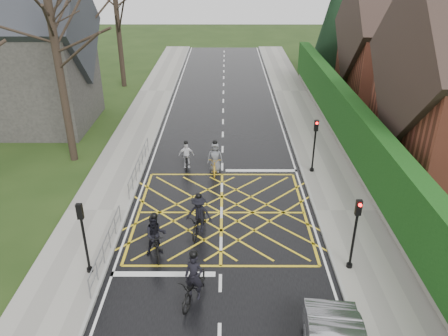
{
  "coord_description": "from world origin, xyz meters",
  "views": [
    {
      "loc": [
        0.19,
        -17.92,
        11.38
      ],
      "look_at": [
        0.11,
        2.24,
        1.3
      ],
      "focal_mm": 35.0,
      "sensor_mm": 36.0,
      "label": 1
    }
  ],
  "objects_px": {
    "cyclist_back": "(156,239)",
    "cyclist_lead": "(215,161)",
    "cyclist_rear": "(194,284)",
    "cyclist_front": "(186,158)",
    "cyclist_mid": "(199,218)"
  },
  "relations": [
    {
      "from": "cyclist_rear",
      "to": "cyclist_mid",
      "type": "bearing_deg",
      "value": 108.02
    },
    {
      "from": "cyclist_front",
      "to": "cyclist_rear",
      "type": "bearing_deg",
      "value": -87.7
    },
    {
      "from": "cyclist_mid",
      "to": "cyclist_lead",
      "type": "height_order",
      "value": "cyclist_mid"
    },
    {
      "from": "cyclist_lead",
      "to": "cyclist_front",
      "type": "bearing_deg",
      "value": 162.5
    },
    {
      "from": "cyclist_back",
      "to": "cyclist_lead",
      "type": "distance_m",
      "value": 7.92
    },
    {
      "from": "cyclist_mid",
      "to": "cyclist_lead",
      "type": "distance_m",
      "value": 5.99
    },
    {
      "from": "cyclist_rear",
      "to": "cyclist_lead",
      "type": "height_order",
      "value": "cyclist_rear"
    },
    {
      "from": "cyclist_rear",
      "to": "cyclist_back",
      "type": "height_order",
      "value": "cyclist_rear"
    },
    {
      "from": "cyclist_rear",
      "to": "cyclist_front",
      "type": "distance_m",
      "value": 10.78
    },
    {
      "from": "cyclist_front",
      "to": "cyclist_mid",
      "type": "bearing_deg",
      "value": -84.27
    },
    {
      "from": "cyclist_back",
      "to": "cyclist_lead",
      "type": "xyz_separation_m",
      "value": [
        2.28,
        7.59,
        -0.09
      ]
    },
    {
      "from": "cyclist_front",
      "to": "cyclist_lead",
      "type": "bearing_deg",
      "value": -21.96
    },
    {
      "from": "cyclist_back",
      "to": "cyclist_front",
      "type": "relative_size",
      "value": 1.23
    },
    {
      "from": "cyclist_back",
      "to": "cyclist_rear",
      "type": "bearing_deg",
      "value": -70.18
    },
    {
      "from": "cyclist_back",
      "to": "cyclist_lead",
      "type": "height_order",
      "value": "cyclist_back"
    }
  ]
}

